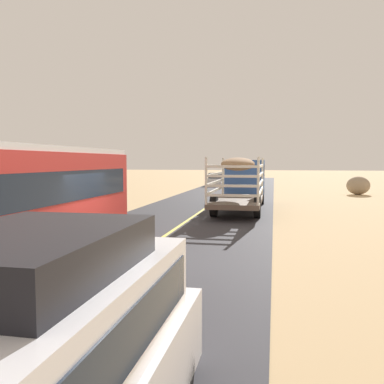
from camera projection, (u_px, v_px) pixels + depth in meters
ground_plane at (125, 264)px, 11.28m from camera, size 240.00×240.00×0.00m
road_surface at (125, 263)px, 11.28m from camera, size 8.00×120.00×0.02m
road_centre_line at (125, 263)px, 11.28m from camera, size 0.16×117.60×0.00m
suv_near at (34, 371)px, 3.27m from camera, size 1.90×4.62×2.29m
livestock_truck at (243, 179)px, 24.72m from camera, size 2.53×9.70×3.02m
bus at (5, 206)px, 9.89m from camera, size 2.54×10.00×3.21m
car_far at (216, 180)px, 47.30m from camera, size 1.80×4.40×1.46m
boulder_near_shoulder at (358, 186)px, 34.59m from camera, size 1.93×1.57×1.55m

